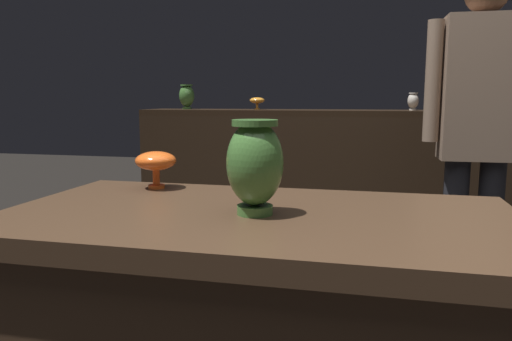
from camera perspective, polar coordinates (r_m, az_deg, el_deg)
The scene contains 8 objects.
back_display_shelf at distance 3.33m, azimuth 8.68°, elevation -1.45°, with size 2.60×0.40×0.99m.
vase_centerpiece at distance 1.09m, azimuth -0.14°, elevation 0.84°, with size 0.13×0.13×0.22m.
vase_tall_behind at distance 1.45m, azimuth -11.76°, elevation 1.00°, with size 0.12×0.12×0.11m.
shelf_vase_far_left at distance 3.56m, azimuth -8.18°, elevation 8.73°, with size 0.11×0.11×0.18m.
shelf_vase_far_right at distance 3.36m, azimuth 27.10°, elevation 8.63°, with size 0.11×0.11×0.29m.
shelf_vase_left at distance 3.41m, azimuth 0.14°, elevation 8.25°, with size 0.10×0.10×0.08m.
shelf_vase_right at distance 3.28m, azimuth 18.07°, elevation 7.84°, with size 0.07×0.07×0.11m.
visitor_near_right at distance 2.36m, azimuth 24.76°, elevation 4.82°, with size 0.47×0.19×1.61m.
Camera 1 is at (0.25, -1.08, 1.06)m, focal length 33.86 mm.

